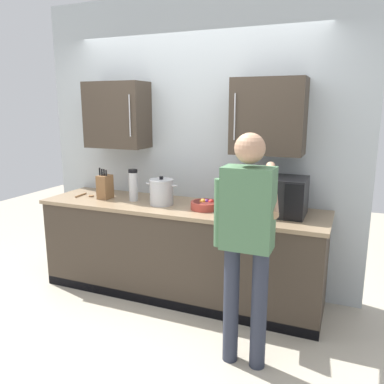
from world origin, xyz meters
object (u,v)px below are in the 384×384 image
(fruit_bowl, at_px, (205,205))
(stock_pot, at_px, (161,192))
(thermos_flask, at_px, (133,185))
(microwave_oven, at_px, (271,195))
(person_figure, at_px, (247,232))
(wooden_spoon, at_px, (87,195))
(knife_block, at_px, (105,187))

(fruit_bowl, xyz_separation_m, stock_pot, (-0.44, 0.00, 0.08))
(stock_pot, bearing_deg, thermos_flask, 174.82)
(microwave_oven, xyz_separation_m, person_figure, (0.01, -0.83, -0.07))
(fruit_bowl, xyz_separation_m, person_figure, (0.59, -0.75, 0.05))
(stock_pot, height_order, thermos_flask, thermos_flask)
(thermos_flask, distance_m, person_figure, 1.56)
(stock_pot, distance_m, person_figure, 1.28)
(microwave_oven, relative_size, stock_pot, 2.35)
(microwave_oven, xyz_separation_m, wooden_spoon, (-1.89, -0.07, -0.15))
(microwave_oven, distance_m, stock_pot, 1.02)
(fruit_bowl, relative_size, thermos_flask, 0.82)
(wooden_spoon, bearing_deg, microwave_oven, 2.03)
(stock_pot, relative_size, wooden_spoon, 1.68)
(fruit_bowl, relative_size, stock_pot, 0.80)
(wooden_spoon, height_order, person_figure, person_figure)
(knife_block, distance_m, person_figure, 1.84)
(stock_pot, bearing_deg, microwave_oven, 4.38)
(fruit_bowl, bearing_deg, thermos_flask, 177.69)
(microwave_oven, distance_m, thermos_flask, 1.34)
(microwave_oven, relative_size, wooden_spoon, 3.96)
(thermos_flask, distance_m, wooden_spoon, 0.57)
(microwave_oven, height_order, person_figure, person_figure)
(stock_pot, height_order, knife_block, knife_block)
(microwave_oven, bearing_deg, knife_block, -177.61)
(stock_pot, relative_size, person_figure, 0.20)
(knife_block, height_order, thermos_flask, knife_block)
(microwave_oven, bearing_deg, thermos_flask, -177.93)
(knife_block, xyz_separation_m, person_figure, (1.67, -0.76, -0.03))
(fruit_bowl, height_order, person_figure, person_figure)
(knife_block, distance_m, wooden_spoon, 0.26)
(knife_block, bearing_deg, stock_pot, -0.75)
(stock_pot, xyz_separation_m, thermos_flask, (-0.32, 0.03, 0.04))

